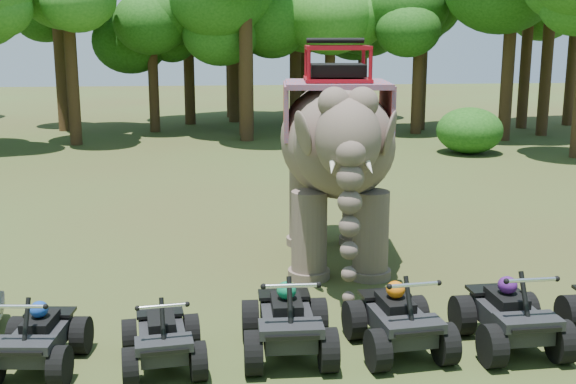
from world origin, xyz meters
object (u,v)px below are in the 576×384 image
elephant (336,153)px  atv_3 (399,310)px  atv_1 (162,329)px  atv_4 (511,306)px  atv_2 (287,312)px  atv_0 (37,329)px

elephant → atv_3: elephant is taller
atv_1 → atv_3: 3.61m
atv_1 → atv_4: atv_4 is taller
atv_2 → atv_3: bearing=-0.3°
atv_1 → atv_2: 1.90m
atv_3 → atv_0: bearing=174.2°
atv_4 → atv_0: bearing=177.6°
atv_0 → atv_3: bearing=6.8°
atv_2 → atv_3: 1.73m
elephant → atv_4: elephant is taller
atv_3 → atv_4: 1.78m
atv_0 → atv_2: size_ratio=0.88×
atv_0 → atv_1: 1.83m
atv_4 → atv_1: bearing=179.1°
atv_0 → atv_3: atv_3 is taller
elephant → atv_3: bearing=-82.4°
elephant → atv_1: 6.15m
elephant → atv_1: size_ratio=3.48×
elephant → atv_2: bearing=-103.2°
elephant → atv_4: size_ratio=3.03×
elephant → atv_0: elephant is taller
atv_3 → atv_4: (1.78, -0.05, 0.02)m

